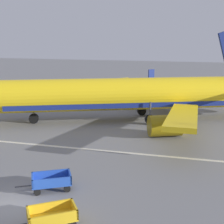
% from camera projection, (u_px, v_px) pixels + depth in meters
% --- Properties ---
extents(ground_plane, '(220.00, 220.00, 0.00)m').
position_uv_depth(ground_plane, '(13.00, 207.00, 19.12)').
color(ground_plane, slate).
extents(apron_stripe, '(120.00, 0.36, 0.01)m').
position_uv_depth(apron_stripe, '(77.00, 148.00, 28.99)').
color(apron_stripe, silver).
rests_on(apron_stripe, ground).
extents(airplane, '(36.15, 29.48, 11.34)m').
position_uv_depth(airplane, '(134.00, 95.00, 37.92)').
color(airplane, yellow).
rests_on(airplane, ground).
extents(baggage_cart_second_in_row, '(3.35, 2.62, 1.07)m').
position_uv_depth(baggage_cart_second_in_row, '(52.00, 216.00, 17.05)').
color(baggage_cart_second_in_row, gold).
rests_on(baggage_cart_second_in_row, ground).
extents(baggage_cart_third_in_row, '(3.48, 2.42, 1.07)m').
position_uv_depth(baggage_cart_third_in_row, '(51.00, 181.00, 21.13)').
color(baggage_cart_third_in_row, '#234CB2').
rests_on(baggage_cart_third_in_row, ground).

